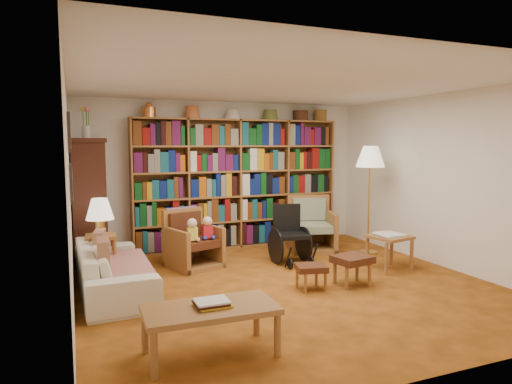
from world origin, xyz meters
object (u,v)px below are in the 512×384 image
armchair_sage (309,229)px  footstool_a (311,269)px  wheelchair (290,236)px  floor_lamp (370,161)px  side_table_papers (389,241)px  armchair_leather (192,242)px  side_table_lamp (101,247)px  footstool_b (352,261)px  sofa (113,269)px  coffee_table (210,312)px

armchair_sage → footstool_a: (-1.01, -1.91, -0.09)m
wheelchair → armchair_sage: bearing=43.8°
floor_lamp → footstool_a: bearing=-143.8°
side_table_papers → armchair_leather: bearing=153.9°
wheelchair → side_table_papers: bearing=-37.8°
armchair_sage → side_table_lamp: bearing=-171.9°
armchair_leather → floor_lamp: size_ratio=0.50×
floor_lamp → footstool_b: 2.17m
side_table_papers → floor_lamp: bearing=71.5°
side_table_lamp → footstool_a: size_ratio=1.38×
footstool_a → floor_lamp: bearing=36.2°
side_table_lamp → footstool_b: 3.27m
wheelchair → sofa: bearing=-170.1°
armchair_leather → armchair_sage: size_ratio=0.92×
side_table_papers → coffee_table: side_table_papers is taller
footstool_a → armchair_sage: bearing=62.0°
sofa → side_table_lamp: size_ratio=3.33×
sofa → armchair_sage: bearing=-73.4°
sofa → coffee_table: size_ratio=1.74×
sofa → coffee_table: sofa is taller
armchair_sage → floor_lamp: (0.76, -0.61, 1.16)m
coffee_table → floor_lamp: bearing=36.4°
armchair_sage → side_table_papers: 1.60m
footstool_a → coffee_table: 2.04m
side_table_lamp → coffee_table: side_table_lamp is taller
armchair_leather → armchair_sage: 2.11m
footstool_a → coffee_table: size_ratio=0.38×
armchair_leather → wheelchair: wheelchair is taller
floor_lamp → footstool_b: (-1.21, -1.34, -1.20)m
sofa → coffee_table: 2.12m
wheelchair → floor_lamp: (1.44, 0.04, 1.11)m
sofa → footstool_b: size_ratio=3.85×
wheelchair → coffee_table: wheelchair is taller
armchair_leather → footstool_b: bearing=-45.6°
armchair_sage → footstool_b: 2.01m
side_table_lamp → armchair_sage: (3.36, 0.48, -0.08)m
floor_lamp → armchair_sage: bearing=141.2°
footstool_b → coffee_table: size_ratio=0.45×
sofa → side_table_papers: (3.72, -0.43, 0.13)m
sofa → armchair_leather: (1.18, 0.82, 0.06)m
sofa → side_table_papers: size_ratio=3.28×
side_table_lamp → armchair_leather: size_ratio=0.68×
sofa → floor_lamp: 4.23m
wheelchair → side_table_papers: size_ratio=1.46×
sofa → wheelchair: wheelchair is taller
side_table_lamp → side_table_papers: bearing=-15.3°
wheelchair → coffee_table: size_ratio=0.77×
wheelchair → floor_lamp: bearing=1.5°
wheelchair → side_table_papers: (1.13, -0.88, 0.02)m
footstool_a → side_table_lamp: bearing=148.7°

